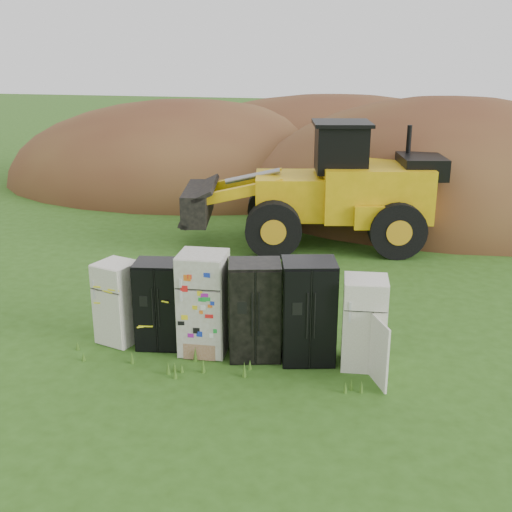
{
  "coord_description": "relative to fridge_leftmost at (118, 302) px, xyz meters",
  "views": [
    {
      "loc": [
        2.69,
        -10.44,
        5.43
      ],
      "look_at": [
        -0.11,
        2.0,
        1.25
      ],
      "focal_mm": 45.0,
      "sensor_mm": 36.0,
      "label": 1
    }
  ],
  "objects": [
    {
      "name": "fridge_dark_mid",
      "position": [
        2.68,
        -0.05,
        0.11
      ],
      "size": [
        1.08,
        0.96,
        1.81
      ],
      "primitive_type": null,
      "rotation": [
        0.0,
        0.0,
        0.25
      ],
      "color": "black",
      "rests_on": "ground"
    },
    {
      "name": "dirt_mound_right",
      "position": [
        6.71,
        12.25,
        -0.79
      ],
      "size": [
        14.26,
        10.46,
        7.74
      ],
      "primitive_type": "ellipsoid",
      "color": "#4F2719",
      "rests_on": "ground"
    },
    {
      "name": "fridge_leftmost",
      "position": [
        0.0,
        0.0,
        0.0
      ],
      "size": [
        0.86,
        0.84,
        1.59
      ],
      "primitive_type": null,
      "rotation": [
        0.0,
        0.0,
        -0.29
      ],
      "color": "white",
      "rests_on": "ground"
    },
    {
      "name": "ground",
      "position": [
        2.35,
        -0.01,
        -0.79
      ],
      "size": [
        120.0,
        120.0,
        0.0
      ],
      "primitive_type": "plane",
      "color": "#2B4F15",
      "rests_on": "ground"
    },
    {
      "name": "dirt_mound_left",
      "position": [
        -3.64,
        15.06,
        -0.79
      ],
      "size": [
        15.56,
        11.67,
        6.74
      ],
      "primitive_type": "ellipsoid",
      "color": "#4F2719",
      "rests_on": "ground"
    },
    {
      "name": "fridge_black_side",
      "position": [
        0.84,
        -0.0,
        0.04
      ],
      "size": [
        0.96,
        0.81,
        1.67
      ],
      "primitive_type": null,
      "rotation": [
        0.0,
        0.0,
        0.15
      ],
      "color": "black",
      "rests_on": "ground"
    },
    {
      "name": "wheel_loader",
      "position": [
        2.59,
        7.09,
        0.95
      ],
      "size": [
        7.64,
        4.3,
        3.48
      ],
      "primitive_type": null,
      "rotation": [
        0.0,
        0.0,
        0.2
      ],
      "color": "gold",
      "rests_on": "ground"
    },
    {
      "name": "fridge_sticker",
      "position": [
        1.71,
        -0.05,
        0.16
      ],
      "size": [
        0.9,
        0.84,
        1.91
      ],
      "primitive_type": null,
      "rotation": [
        0.0,
        0.0,
        0.06
      ],
      "color": "silver",
      "rests_on": "ground"
    },
    {
      "name": "fridge_open_door",
      "position": [
        4.63,
        0.0,
        0.03
      ],
      "size": [
        0.81,
        0.76,
        1.65
      ],
      "primitive_type": null,
      "rotation": [
        0.0,
        0.0,
        0.09
      ],
      "color": "white",
      "rests_on": "ground"
    },
    {
      "name": "fridge_black_right",
      "position": [
        3.64,
        0.02,
        0.15
      ],
      "size": [
        1.1,
        0.99,
        1.88
      ],
      "primitive_type": null,
      "rotation": [
        0.0,
        0.0,
        0.24
      ],
      "color": "black",
      "rests_on": "ground"
    },
    {
      "name": "dirt_mound_back",
      "position": [
        2.34,
        17.78,
        -0.79
      ],
      "size": [
        18.07,
        12.05,
        6.95
      ],
      "primitive_type": "ellipsoid",
      "color": "#4F2719",
      "rests_on": "ground"
    }
  ]
}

